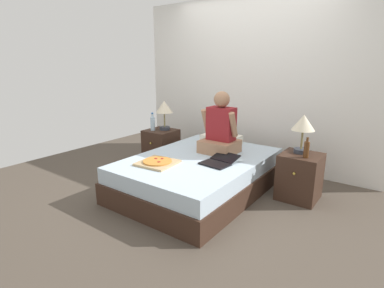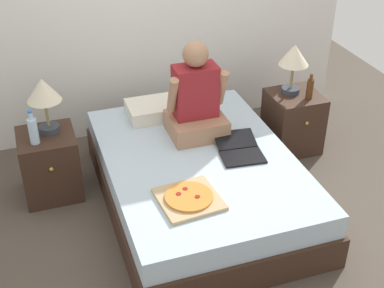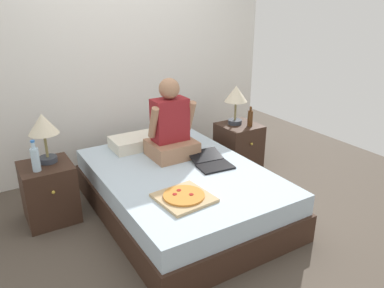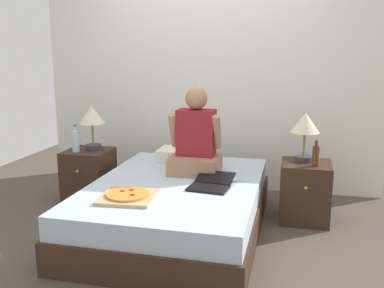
% 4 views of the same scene
% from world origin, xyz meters
% --- Properties ---
extents(ground_plane, '(5.80, 5.80, 0.00)m').
position_xyz_m(ground_plane, '(0.00, 0.00, 0.00)').
color(ground_plane, '#4C4238').
extents(wall_back, '(3.80, 0.12, 2.50)m').
position_xyz_m(wall_back, '(0.00, 1.37, 1.25)').
color(wall_back, silver).
rests_on(wall_back, ground).
extents(bed, '(1.43, 2.01, 0.44)m').
position_xyz_m(bed, '(0.00, 0.00, 0.21)').
color(bed, '#382319').
rests_on(bed, ground).
extents(nightstand_left, '(0.44, 0.47, 0.54)m').
position_xyz_m(nightstand_left, '(-1.08, 0.51, 0.27)').
color(nightstand_left, '#382319').
rests_on(nightstand_left, ground).
extents(lamp_on_left_nightstand, '(0.26, 0.26, 0.45)m').
position_xyz_m(lamp_on_left_nightstand, '(-1.04, 0.56, 0.87)').
color(lamp_on_left_nightstand, '#333842').
rests_on(lamp_on_left_nightstand, nightstand_left).
extents(water_bottle, '(0.07, 0.07, 0.28)m').
position_xyz_m(water_bottle, '(-1.16, 0.42, 0.65)').
color(water_bottle, silver).
rests_on(water_bottle, nightstand_left).
extents(nightstand_right, '(0.44, 0.47, 0.54)m').
position_xyz_m(nightstand_right, '(1.08, 0.51, 0.27)').
color(nightstand_right, '#382319').
rests_on(nightstand_right, ground).
extents(lamp_on_right_nightstand, '(0.26, 0.26, 0.45)m').
position_xyz_m(lamp_on_right_nightstand, '(1.05, 0.56, 0.87)').
color(lamp_on_right_nightstand, '#333842').
rests_on(lamp_on_right_nightstand, nightstand_right).
extents(beer_bottle, '(0.06, 0.06, 0.23)m').
position_xyz_m(beer_bottle, '(1.15, 0.41, 0.64)').
color(beer_bottle, '#512D14').
rests_on(beer_bottle, nightstand_right).
extents(pillow, '(0.52, 0.34, 0.12)m').
position_xyz_m(pillow, '(-0.12, 0.73, 0.50)').
color(pillow, silver).
rests_on(pillow, bed).
extents(person_seated, '(0.47, 0.40, 0.78)m').
position_xyz_m(person_seated, '(0.09, 0.34, 0.72)').
color(person_seated, '#A37556').
rests_on(person_seated, bed).
extents(laptop, '(0.36, 0.44, 0.07)m').
position_xyz_m(laptop, '(0.31, -0.06, 0.46)').
color(laptop, black).
rests_on(laptop, bed).
extents(pizza_box, '(0.43, 0.43, 0.05)m').
position_xyz_m(pizza_box, '(-0.24, -0.49, 0.46)').
color(pizza_box, tan).
rests_on(pizza_box, bed).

